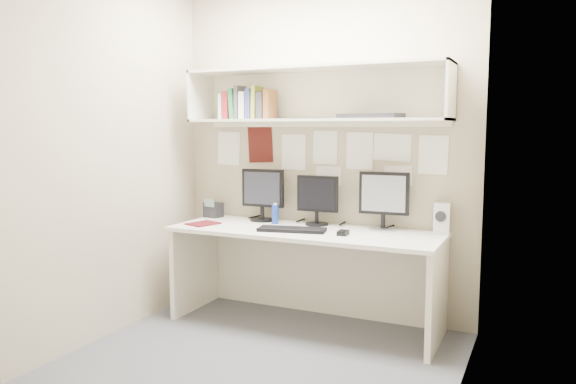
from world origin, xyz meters
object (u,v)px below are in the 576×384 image
at_px(monitor_center, 317,197).
at_px(maroon_notebook, 203,224).
at_px(monitor_left, 263,192).
at_px(desk_phone, 213,210).
at_px(desk, 305,277).
at_px(keyboard, 292,230).
at_px(speaker, 442,218).
at_px(monitor_right, 384,198).

bearing_deg(monitor_center, maroon_notebook, -157.76).
xyz_separation_m(monitor_left, desk_phone, (-0.46, -0.02, -0.17)).
xyz_separation_m(desk, desk_phone, (-0.92, 0.20, 0.43)).
distance_m(desk, monitor_left, 0.78).
xyz_separation_m(monitor_center, keyboard, (-0.06, -0.33, -0.20)).
bearing_deg(speaker, keyboard, -166.08).
height_order(desk, maroon_notebook, maroon_notebook).
xyz_separation_m(keyboard, speaker, (1.00, 0.36, 0.10)).
xyz_separation_m(monitor_right, maroon_notebook, (-1.33, -0.36, -0.23)).
relative_size(monitor_center, monitor_right, 0.89).
height_order(maroon_notebook, desk_phone, desk_phone).
bearing_deg(monitor_center, desk_phone, 179.63).
bearing_deg(desk_phone, desk, -3.53).
bearing_deg(keyboard, speaker, 7.94).
bearing_deg(desk, speaker, 14.88).
bearing_deg(maroon_notebook, monitor_center, 41.28).
distance_m(monitor_right, speaker, 0.43).
relative_size(monitor_right, maroon_notebook, 1.92).
xyz_separation_m(monitor_right, desk_phone, (-1.45, -0.02, -0.17)).
bearing_deg(monitor_right, speaker, 1.81).
bearing_deg(desk_phone, monitor_right, 9.50).
distance_m(monitor_center, monitor_right, 0.52).
xyz_separation_m(monitor_center, monitor_right, (0.52, -0.00, 0.02)).
relative_size(monitor_left, monitor_center, 1.09).
distance_m(keyboard, maroon_notebook, 0.74).
height_order(desk, desk_phone, desk_phone).
distance_m(desk, desk_phone, 1.03).
height_order(desk, speaker, speaker).
relative_size(monitor_center, keyboard, 0.78).
distance_m(monitor_center, desk_phone, 0.94).
height_order(monitor_right, desk_phone, monitor_right).
distance_m(monitor_left, monitor_right, 0.99).
xyz_separation_m(monitor_left, monitor_right, (0.99, -0.00, 0.00)).
xyz_separation_m(desk, keyboard, (-0.06, -0.11, 0.38)).
relative_size(monitor_center, desk_phone, 2.34).
bearing_deg(keyboard, desk_phone, 148.47).
xyz_separation_m(monitor_center, speaker, (0.93, 0.03, -0.10)).
xyz_separation_m(monitor_left, speaker, (1.41, 0.03, -0.12)).
height_order(keyboard, speaker, speaker).
height_order(keyboard, desk_phone, desk_phone).
distance_m(desk, monitor_right, 0.83).
relative_size(speaker, desk_phone, 1.34).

